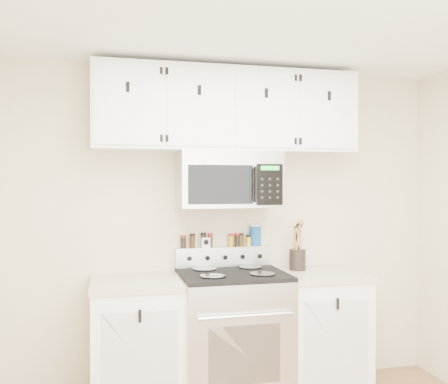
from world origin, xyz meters
The scene contains 17 objects.
back_wall centered at (0.00, 1.75, 1.25)m, with size 3.50×0.01×2.50m, color beige.
range centered at (0.00, 1.43, 0.49)m, with size 0.76×0.65×1.10m.
base_cabinet_left centered at (-0.69, 1.45, 0.46)m, with size 0.64×0.62×0.92m.
base_cabinet_right centered at (0.69, 1.45, 0.46)m, with size 0.64×0.62×0.92m.
microwave centered at (0.00, 1.55, 1.63)m, with size 0.76×0.44×0.42m.
upper_cabinets centered at (0.00, 1.58, 2.15)m, with size 2.00×0.35×0.62m.
utensil_crock centered at (0.56, 1.56, 1.01)m, with size 0.13×0.13×0.37m.
kitchen_timer centered at (-0.15, 1.71, 1.14)m, with size 0.07×0.06×0.08m, color white.
salt_canister centered at (0.26, 1.71, 1.19)m, with size 0.09×0.09×0.17m.
spice_jar_0 centered at (-0.32, 1.71, 1.15)m, with size 0.04×0.04×0.10m.
spice_jar_1 centered at (-0.25, 1.71, 1.16)m, with size 0.04×0.04×0.11m.
spice_jar_2 centered at (-0.16, 1.71, 1.16)m, with size 0.04×0.04×0.12m.
spice_jar_3 centered at (-0.11, 1.71, 1.16)m, with size 0.04×0.04×0.11m.
spice_jar_4 centered at (0.06, 1.71, 1.15)m, with size 0.04×0.04×0.10m.
spice_jar_5 centered at (0.11, 1.71, 1.15)m, with size 0.04×0.04×0.10m.
spice_jar_6 centered at (0.14, 1.71, 1.15)m, with size 0.04×0.04×0.10m.
spice_jar_7 centered at (0.21, 1.71, 1.15)m, with size 0.04×0.04×0.09m.
Camera 1 is at (-0.91, -2.09, 1.60)m, focal length 40.00 mm.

